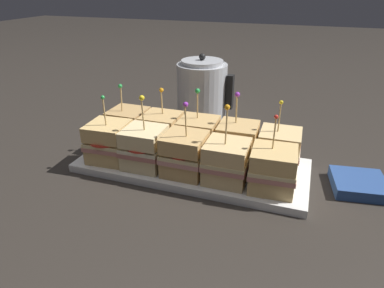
% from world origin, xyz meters
% --- Properties ---
extents(ground_plane, '(6.00, 6.00, 0.00)m').
position_xyz_m(ground_plane, '(0.00, 0.00, 0.00)').
color(ground_plane, '#2D2823').
extents(serving_platter, '(0.53, 0.22, 0.02)m').
position_xyz_m(serving_platter, '(0.00, 0.00, 0.01)').
color(serving_platter, white).
rests_on(serving_platter, ground_plane).
extents(sandwich_front_far_left, '(0.10, 0.10, 0.16)m').
position_xyz_m(sandwich_front_far_left, '(-0.19, -0.05, 0.06)').
color(sandwich_front_far_left, tan).
rests_on(sandwich_front_far_left, serving_platter).
extents(sandwich_front_left, '(0.09, 0.09, 0.17)m').
position_xyz_m(sandwich_front_left, '(-0.10, -0.05, 0.06)').
color(sandwich_front_left, beige).
rests_on(sandwich_front_left, serving_platter).
extents(sandwich_front_center, '(0.09, 0.09, 0.17)m').
position_xyz_m(sandwich_front_center, '(-0.00, -0.05, 0.06)').
color(sandwich_front_center, tan).
rests_on(sandwich_front_center, serving_platter).
extents(sandwich_front_right, '(0.09, 0.09, 0.17)m').
position_xyz_m(sandwich_front_right, '(0.09, -0.05, 0.06)').
color(sandwich_front_right, '#DBB77A').
rests_on(sandwich_front_right, serving_platter).
extents(sandwich_front_far_right, '(0.10, 0.10, 0.16)m').
position_xyz_m(sandwich_front_far_right, '(0.19, -0.05, 0.06)').
color(sandwich_front_far_right, tan).
rests_on(sandwich_front_far_right, serving_platter).
extents(sandwich_back_far_left, '(0.09, 0.09, 0.16)m').
position_xyz_m(sandwich_back_far_left, '(-0.19, 0.05, 0.06)').
color(sandwich_back_far_left, tan).
rests_on(sandwich_back_far_left, serving_platter).
extents(sandwich_back_left, '(0.09, 0.09, 0.16)m').
position_xyz_m(sandwich_back_left, '(-0.10, 0.05, 0.06)').
color(sandwich_back_left, tan).
rests_on(sandwich_back_left, serving_platter).
extents(sandwich_back_center, '(0.09, 0.10, 0.16)m').
position_xyz_m(sandwich_back_center, '(0.00, 0.05, 0.06)').
color(sandwich_back_center, tan).
rests_on(sandwich_back_center, serving_platter).
extents(sandwich_back_right, '(0.10, 0.10, 0.16)m').
position_xyz_m(sandwich_back_right, '(0.10, 0.05, 0.06)').
color(sandwich_back_right, tan).
rests_on(sandwich_back_right, serving_platter).
extents(sandwich_back_far_right, '(0.09, 0.09, 0.16)m').
position_xyz_m(sandwich_back_far_right, '(0.19, 0.05, 0.06)').
color(sandwich_back_far_right, '#DBB77A').
rests_on(sandwich_back_far_right, serving_platter).
extents(kettle_steel, '(0.18, 0.16, 0.21)m').
position_xyz_m(kettle_steel, '(-0.08, 0.33, 0.09)').
color(kettle_steel, '#B7BABF').
rests_on(kettle_steel, ground_plane).
extents(napkin_stack, '(0.12, 0.12, 0.02)m').
position_xyz_m(napkin_stack, '(0.36, 0.04, 0.01)').
color(napkin_stack, navy).
rests_on(napkin_stack, ground_plane).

